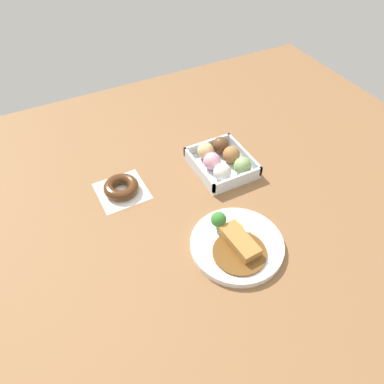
# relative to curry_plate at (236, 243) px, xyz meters

# --- Properties ---
(ground_plane) EXTENTS (1.60, 1.60, 0.00)m
(ground_plane) POSITION_rel_curry_plate_xyz_m (-0.08, 0.05, -0.02)
(ground_plane) COLOR brown
(curry_plate) EXTENTS (0.24, 0.24, 0.07)m
(curry_plate) POSITION_rel_curry_plate_xyz_m (0.00, 0.00, 0.00)
(curry_plate) COLOR white
(curry_plate) RESTS_ON ground_plane
(donut_box) EXTENTS (0.19, 0.17, 0.06)m
(donut_box) POSITION_rel_curry_plate_xyz_m (-0.28, 0.12, 0.01)
(donut_box) COLOR silver
(donut_box) RESTS_ON ground_plane
(chocolate_ring_donut) EXTENTS (0.14, 0.14, 0.03)m
(chocolate_ring_donut) POSITION_rel_curry_plate_xyz_m (-0.32, -0.19, 0.00)
(chocolate_ring_donut) COLOR white
(chocolate_ring_donut) RESTS_ON ground_plane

